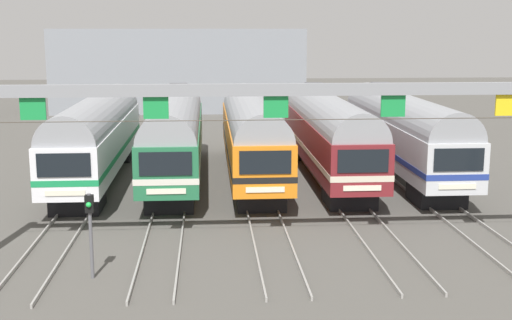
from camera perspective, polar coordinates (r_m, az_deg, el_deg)
name	(u,v)px	position (r m, az deg, el deg)	size (l,w,h in m)	color
ground_plane	(252,178)	(38.88, -0.34, -1.55)	(160.00, 160.00, 0.00)	#4C4944
track_bed	(238,133)	(55.57, -1.48, 2.30)	(18.78, 70.00, 0.15)	gray
commuter_train_white	(97,134)	(38.81, -13.19, 2.17)	(2.88, 18.06, 4.77)	white
commuter_train_green	(175,133)	(38.36, -6.81, 2.29)	(2.88, 18.06, 5.05)	#236B42
commuter_train_orange	(252,132)	(38.39, -0.35, 2.37)	(2.88, 18.06, 4.77)	orange
commuter_train_maroon	(327,131)	(38.91, 6.02, 2.43)	(2.88, 18.06, 5.05)	maroon
commuter_train_silver	(402,130)	(39.89, 12.15, 2.45)	(2.88, 18.06, 5.05)	silver
catenary_gantry	(276,117)	(24.71, 1.68, 3.66)	(22.52, 0.44, 6.97)	gray
yard_signal_mast	(90,220)	(23.62, -13.77, -4.89)	(0.28, 0.35, 2.98)	#59595E
maintenance_building	(180,69)	(73.00, -6.40, 7.58)	(25.61, 10.00, 8.46)	gray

